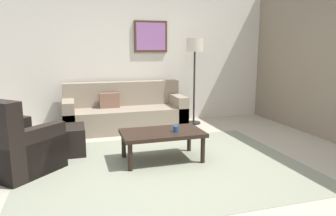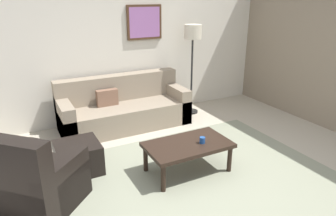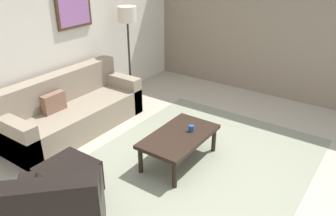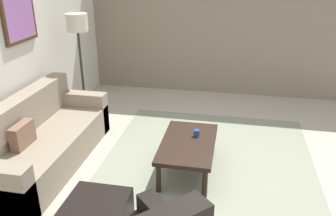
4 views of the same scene
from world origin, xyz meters
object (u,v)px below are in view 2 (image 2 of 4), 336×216
couch_main (123,109)px  lamp_standing (193,41)px  coffee_table (188,147)px  ottoman (78,157)px  framed_artwork (144,22)px  cup (202,140)px  armchair_leather (34,185)px

couch_main → lamp_standing: lamp_standing is taller
coffee_table → ottoman: bearing=152.2°
framed_artwork → couch_main: bearing=-147.8°
ottoman → coffee_table: size_ratio=0.51×
couch_main → cup: size_ratio=26.94×
coffee_table → lamp_standing: bearing=57.3°
armchair_leather → lamp_standing: lamp_standing is taller
ottoman → lamp_standing: bearing=25.7°
couch_main → coffee_table: (0.21, -1.88, 0.06)m
armchair_leather → framed_artwork: bearing=43.9°
couch_main → framed_artwork: size_ratio=3.32×
lamp_standing → framed_artwork: (-0.78, 0.41, 0.34)m
ottoman → coffee_table: 1.45m
couch_main → ottoman: size_ratio=3.98×
coffee_table → framed_artwork: framed_artwork is taller
couch_main → armchair_leather: bearing=-132.6°
couch_main → cup: couch_main is taller
couch_main → coffee_table: size_ratio=2.03×
ottoman → coffee_table: (1.28, -0.67, 0.16)m
armchair_leather → couch_main: bearing=47.4°
armchair_leather → cup: size_ratio=13.68×
armchair_leather → framed_artwork: (2.28, 2.19, 1.44)m
armchair_leather → ottoman: armchair_leather is taller
cup → framed_artwork: framed_artwork is taller
ottoman → cup: size_ratio=6.77×
cup → lamp_standing: size_ratio=0.05×
armchair_leather → framed_artwork: size_ratio=1.68×
armchair_leather → ottoman: bearing=45.0°
coffee_table → framed_artwork: 2.70m
cup → lamp_standing: 2.40m
armchair_leather → cup: bearing=-4.7°
coffee_table → armchair_leather: bearing=177.3°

